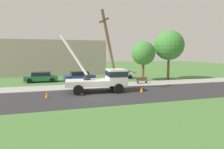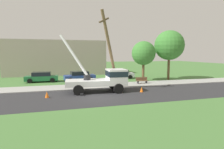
% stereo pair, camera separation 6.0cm
% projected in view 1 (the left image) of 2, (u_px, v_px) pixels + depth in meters
% --- Properties ---
extents(ground_plane, '(120.00, 120.00, 0.00)m').
position_uv_depth(ground_plane, '(82.00, 79.00, 29.20)').
color(ground_plane, '#477538').
extents(road_asphalt, '(80.00, 7.19, 0.01)m').
position_uv_depth(road_asphalt, '(99.00, 96.00, 17.74)').
color(road_asphalt, '#2B2B2D').
rests_on(road_asphalt, ground).
extents(sidewalk_strip, '(80.00, 3.42, 0.10)m').
position_uv_depth(sidewalk_strip, '(90.00, 86.00, 22.81)').
color(sidewalk_strip, '#9E9E99').
rests_on(sidewalk_strip, ground).
extents(utility_truck, '(6.74, 3.21, 5.98)m').
position_uv_depth(utility_truck, '(104.00, 78.00, 19.73)').
color(utility_truck, silver).
rests_on(utility_truck, ground).
extents(leaning_utility_pole, '(3.00, 2.91, 8.48)m').
position_uv_depth(leaning_utility_pole, '(110.00, 50.00, 20.51)').
color(leaning_utility_pole, brown).
rests_on(leaning_utility_pole, ground).
extents(traffic_cone_ahead, '(0.36, 0.36, 0.56)m').
position_uv_depth(traffic_cone_ahead, '(142.00, 89.00, 19.65)').
color(traffic_cone_ahead, orange).
rests_on(traffic_cone_ahead, ground).
extents(traffic_cone_behind, '(0.36, 0.36, 0.56)m').
position_uv_depth(traffic_cone_behind, '(47.00, 95.00, 17.12)').
color(traffic_cone_behind, orange).
rests_on(traffic_cone_behind, ground).
extents(parked_sedan_green, '(4.44, 2.08, 1.42)m').
position_uv_depth(parked_sedan_green, '(42.00, 77.00, 26.51)').
color(parked_sedan_green, '#1E6638').
rests_on(parked_sedan_green, ground).
extents(parked_sedan_blue, '(4.55, 2.29, 1.42)m').
position_uv_depth(parked_sedan_blue, '(79.00, 76.00, 27.45)').
color(parked_sedan_blue, '#263F99').
rests_on(parked_sedan_blue, ground).
extents(parked_sedan_silver, '(4.54, 2.26, 1.42)m').
position_uv_depth(parked_sedan_silver, '(120.00, 74.00, 30.31)').
color(parked_sedan_silver, '#B7B7BF').
rests_on(parked_sedan_silver, ground).
extents(park_bench, '(1.60, 0.45, 0.90)m').
position_uv_depth(park_bench, '(142.00, 81.00, 24.74)').
color(park_bench, brown).
rests_on(park_bench, ground).
extents(roadside_tree_near, '(3.46, 3.46, 5.78)m').
position_uv_depth(roadside_tree_near, '(143.00, 53.00, 27.41)').
color(roadside_tree_near, brown).
rests_on(roadside_tree_near, ground).
extents(roadside_tree_far, '(4.47, 4.47, 7.47)m').
position_uv_depth(roadside_tree_far, '(169.00, 45.00, 28.54)').
color(roadside_tree_far, brown).
rests_on(roadside_tree_far, ground).
extents(lowrise_building_backdrop, '(18.00, 6.00, 6.40)m').
position_uv_depth(lowrise_building_backdrop, '(57.00, 58.00, 36.09)').
color(lowrise_building_backdrop, '#A5998C').
rests_on(lowrise_building_backdrop, ground).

